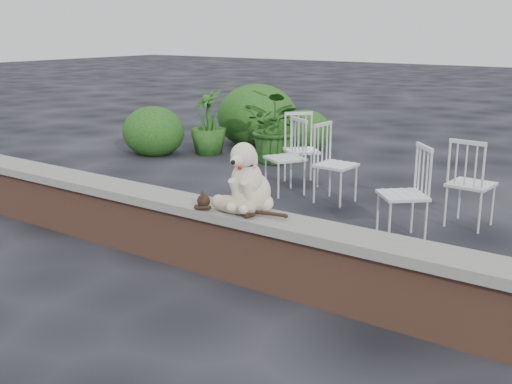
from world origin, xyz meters
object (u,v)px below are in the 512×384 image
Objects in this scene: chair_e at (336,164)px; chair_d at (403,193)px; chair_b at (285,157)px; chair_a at (301,149)px; cat at (232,204)px; dog at (251,175)px; chair_c at (471,183)px; potted_plant_a at (277,127)px; potted_plant_b at (208,122)px.

chair_e is 1.43m from chair_d.
chair_e is (0.70, 0.02, 0.00)m from chair_b.
chair_d and chair_a have the same top height.
chair_e is at bearing -78.35° from chair_a.
dog is at bearing 55.39° from cat.
chair_c is 0.83× the size of potted_plant_a.
chair_d is 3.73m from potted_plant_a.
chair_c is at bearing 60.08° from cat.
chair_b is at bearing 110.74° from dog.
dog is 0.63× the size of cat.
chair_d is (1.18, -0.81, 0.00)m from chair_e.
chair_b is 2.05m from chair_d.
potted_plant_b is (-4.68, 1.34, 0.06)m from chair_c.
chair_c is 0.89× the size of potted_plant_b.
chair_e is 1.00× the size of chair_c.
potted_plant_a is (-2.98, 2.25, 0.09)m from chair_d.
chair_a is 0.89× the size of potted_plant_b.
chair_d is (1.89, -0.80, 0.00)m from chair_b.
cat is 3.36m from chair_a.
chair_c and chair_a have the same top height.
chair_d is at bearing 61.48° from cat.
potted_plant_a reaches higher than chair_e.
dog reaches higher than cat.
chair_a is at bearing 129.70° from chair_b.
potted_plant_b is (-4.27, 2.16, 0.06)m from chair_d.
chair_b is 2.29m from chair_c.
chair_d is at bearing 7.06° from chair_b.
potted_plant_b is at bearing 68.43° from chair_e.
potted_plant_a reaches higher than potted_plant_b.
chair_e and chair_d have the same top height.
chair_e is 1.00× the size of chair_a.
chair_b and chair_e have the same top height.
cat is 2.64m from chair_e.
chair_a is (-0.80, 0.52, 0.00)m from chair_e.
chair_d is 1.00× the size of chair_a.
cat is 2.84m from chair_c.
dog is at bearing -58.84° from potted_plant_a.
potted_plant_b is at bearing 127.29° from dog.
chair_a is at bearing 107.85° from dog.
chair_a is 0.83× the size of potted_plant_a.
potted_plant_a is at bearing -169.76° from chair_d.
chair_b is 0.89× the size of potted_plant_b.
chair_d is at bearing -26.84° from potted_plant_b.
chair_a is (-2.38, 0.51, 0.00)m from chair_c.
chair_e is 0.83× the size of potted_plant_a.
chair_e is 0.95m from chair_a.
chair_c is 3.68m from potted_plant_a.
chair_e is 3.37m from potted_plant_b.
chair_a is 2.44m from potted_plant_b.
potted_plant_a reaches higher than chair_c.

